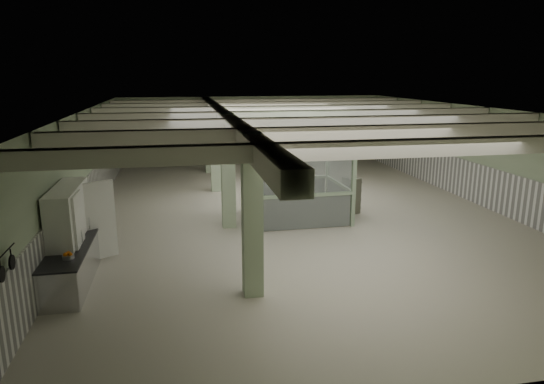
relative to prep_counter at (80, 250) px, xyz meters
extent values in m
plane|color=beige|center=(6.54, 3.69, -0.46)|extent=(20.00, 20.00, 0.00)
cube|color=silver|center=(6.54, 3.69, 3.14)|extent=(14.00, 20.00, 0.02)
cube|color=#A8BE98|center=(6.54, 13.69, 1.34)|extent=(14.00, 0.02, 3.60)
cube|color=#A8BE98|center=(6.54, -6.31, 1.34)|extent=(14.00, 0.02, 3.60)
cube|color=#A8BE98|center=(-0.46, 3.69, 1.34)|extent=(0.02, 20.00, 3.60)
cube|color=#A8BE98|center=(13.54, 3.69, 1.34)|extent=(0.02, 20.00, 3.60)
cube|color=white|center=(-0.43, 3.69, 0.29)|extent=(0.05, 19.90, 1.50)
cube|color=white|center=(13.52, 3.69, 0.29)|extent=(0.05, 19.90, 1.50)
cube|color=white|center=(6.54, 13.67, 0.29)|extent=(13.90, 0.05, 1.50)
cube|color=white|center=(4.04, 3.69, 2.92)|extent=(0.45, 19.90, 0.40)
cube|color=white|center=(6.54, -3.81, 2.96)|extent=(13.90, 0.35, 0.32)
cube|color=white|center=(6.54, -1.31, 2.96)|extent=(13.90, 0.35, 0.32)
cube|color=white|center=(6.54, 1.19, 2.96)|extent=(13.90, 0.35, 0.32)
cube|color=white|center=(6.54, 3.69, 2.96)|extent=(13.90, 0.35, 0.32)
cube|color=white|center=(6.54, 6.19, 2.96)|extent=(13.90, 0.35, 0.32)
cube|color=white|center=(6.54, 8.69, 2.96)|extent=(13.90, 0.35, 0.32)
cube|color=white|center=(6.54, 11.19, 2.96)|extent=(13.90, 0.35, 0.32)
cube|color=#B3CBA3|center=(4.04, -2.31, 1.34)|extent=(0.42, 0.42, 3.60)
cube|color=#B3CBA3|center=(4.04, 2.69, 1.34)|extent=(0.42, 0.42, 3.60)
cube|color=#B3CBA3|center=(4.04, 7.69, 1.34)|extent=(0.42, 0.42, 3.60)
cube|color=#B3CBA3|center=(4.04, 11.69, 1.34)|extent=(0.42, 0.42, 3.60)
cylinder|color=black|center=(-0.39, -3.91, 1.39)|extent=(0.02, 1.20, 0.02)
cone|color=#2E3E2F|center=(7.04, -1.31, 2.59)|extent=(0.44, 0.44, 0.22)
cone|color=#2E3E2F|center=(7.04, 4.19, 2.59)|extent=(0.44, 0.44, 0.22)
cone|color=#2E3E2F|center=(7.04, 9.19, 2.59)|extent=(0.44, 0.44, 0.22)
cube|color=silver|center=(0.00, 0.00, -0.02)|extent=(0.83, 4.97, 0.88)
cube|color=black|center=(0.00, 0.00, 0.43)|extent=(0.87, 5.01, 0.04)
cylinder|color=#B2B2B7|center=(0.13, -1.75, 0.48)|extent=(0.30, 0.30, 0.09)
cylinder|color=black|center=(-0.34, -4.20, 1.17)|extent=(0.04, 0.27, 0.27)
cylinder|color=black|center=(-0.34, -3.67, 1.17)|extent=(0.03, 0.26, 0.26)
cube|color=white|center=(-0.11, -0.31, 0.61)|extent=(0.59, 2.35, 2.15)
cube|color=white|center=(0.21, -0.84, 0.61)|extent=(0.06, 0.88, 2.05)
cube|color=white|center=(0.33, 0.33, 0.61)|extent=(0.78, 0.51, 2.05)
cube|color=silver|center=(0.25, -0.84, 0.61)|extent=(0.02, 0.05, 0.30)
cube|color=silver|center=(0.25, 0.23, 0.61)|extent=(0.02, 0.05, 0.30)
cube|color=#99B490|center=(4.82, 1.91, 0.83)|extent=(0.12, 0.12, 2.59)
cube|color=#99B490|center=(4.78, 4.50, 0.83)|extent=(0.12, 0.12, 2.59)
cube|color=#99B490|center=(7.93, 1.96, 0.83)|extent=(0.12, 0.12, 2.59)
cube|color=#99B490|center=(7.89, 4.55, 0.83)|extent=(0.12, 0.12, 2.59)
cube|color=#99B490|center=(6.35, 3.23, 2.19)|extent=(3.40, 2.90, 0.12)
cube|color=silver|center=(6.38, 1.93, 0.09)|extent=(2.91, 0.11, 1.05)
cube|color=silver|center=(6.38, 1.93, 1.32)|extent=(2.91, 0.11, 1.22)
cube|color=silver|center=(6.33, 4.52, 0.09)|extent=(2.91, 0.11, 1.05)
cube|color=silver|center=(6.33, 4.52, 1.32)|extent=(2.91, 0.11, 1.22)
cube|color=silver|center=(4.80, 3.20, 0.09)|extent=(0.10, 2.39, 1.05)
cube|color=silver|center=(4.80, 3.20, 1.32)|extent=(0.10, 2.39, 1.22)
cube|color=silver|center=(7.91, 3.25, 0.09)|extent=(0.10, 2.39, 1.05)
cube|color=silver|center=(7.91, 3.25, 1.32)|extent=(0.10, 2.39, 1.22)
cube|color=#606151|center=(8.42, 3.47, 0.17)|extent=(0.60, 0.69, 1.26)
camera|label=1|loc=(2.56, -12.16, 4.31)|focal=32.00mm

